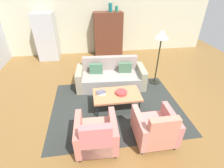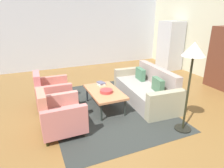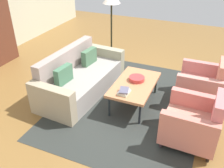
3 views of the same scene
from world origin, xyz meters
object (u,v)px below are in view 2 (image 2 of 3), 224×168
at_px(refrigerator, 170,45).
at_px(floor_lamp, 193,58).
at_px(armchair_right, 59,116).
at_px(book_stack, 101,84).
at_px(fruit_bowl, 106,91).
at_px(coffee_table, 105,92).
at_px(couch, 147,90).
at_px(armchair_left, 51,93).

bearing_deg(refrigerator, floor_lamp, -34.50).
distance_m(armchair_right, book_stack, 1.59).
relative_size(armchair_right, fruit_bowl, 3.03).
bearing_deg(coffee_table, refrigerator, 121.88).
bearing_deg(fruit_bowl, floor_lamp, 38.91).
relative_size(couch, armchair_right, 2.45).
relative_size(book_stack, floor_lamp, 0.15).
bearing_deg(couch, armchair_right, 107.93).
bearing_deg(couch, armchair_left, 79.26).
height_order(armchair_right, fruit_bowl, armchair_right).
xyz_separation_m(coffee_table, fruit_bowl, (0.11, 0.00, 0.07)).
distance_m(couch, refrigerator, 3.44).
xyz_separation_m(armchair_left, fruit_bowl, (0.72, 1.17, 0.14)).
bearing_deg(floor_lamp, refrigerator, 145.50).
relative_size(coffee_table, armchair_right, 1.36).
relative_size(fruit_bowl, book_stack, 1.16).
xyz_separation_m(couch, armchair_left, (-0.61, -2.35, 0.06)).
distance_m(coffee_table, floor_lamp, 2.10).
height_order(couch, armchair_left, armchair_left).
bearing_deg(floor_lamp, coffee_table, -143.32).
bearing_deg(armchair_left, refrigerator, 110.90).
distance_m(armchair_left, armchair_right, 1.20).
distance_m(couch, book_stack, 1.21).
distance_m(fruit_bowl, floor_lamp, 1.99).
distance_m(coffee_table, fruit_bowl, 0.13).
bearing_deg(armchair_right, couch, 103.86).
relative_size(coffee_table, armchair_left, 1.36).
xyz_separation_m(armchair_right, floor_lamp, (0.87, 2.26, 1.10)).
bearing_deg(floor_lamp, couch, 176.38).
height_order(book_stack, refrigerator, refrigerator).
distance_m(couch, floor_lamp, 1.87).
bearing_deg(armchair_left, couch, 77.26).
distance_m(coffee_table, armchair_right, 1.31).
xyz_separation_m(couch, fruit_bowl, (0.11, -1.19, 0.20)).
distance_m(book_stack, floor_lamp, 2.34).
xyz_separation_m(coffee_table, armchair_right, (0.60, -1.17, -0.07)).
height_order(armchair_left, refrigerator, refrigerator).
relative_size(couch, floor_lamp, 1.25).
distance_m(couch, armchair_left, 2.43).
height_order(refrigerator, floor_lamp, refrigerator).
xyz_separation_m(book_stack, refrigerator, (-1.89, 3.61, 0.44)).
relative_size(armchair_left, book_stack, 3.51).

